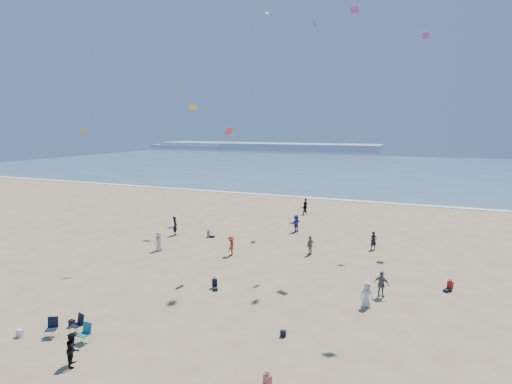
% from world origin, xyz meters
% --- Properties ---
extents(ground, '(220.00, 220.00, 0.00)m').
position_xyz_m(ground, '(0.00, 0.00, 0.00)').
color(ground, tan).
rests_on(ground, ground).
extents(ocean, '(220.00, 100.00, 0.06)m').
position_xyz_m(ocean, '(0.00, 95.00, 0.03)').
color(ocean, '#476B84').
rests_on(ocean, ground).
extents(surf_line, '(220.00, 1.20, 0.08)m').
position_xyz_m(surf_line, '(0.00, 45.00, 0.04)').
color(surf_line, white).
rests_on(surf_line, ground).
extents(headland_far, '(110.00, 20.00, 3.20)m').
position_xyz_m(headland_far, '(-60.00, 170.00, 1.60)').
color(headland_far, '#7A8EA8').
rests_on(headland_far, ground).
extents(headland_near, '(40.00, 14.00, 2.00)m').
position_xyz_m(headland_near, '(-100.00, 165.00, 1.00)').
color(headland_near, '#7A8EA8').
rests_on(headland_near, ground).
extents(standing_flyers, '(31.20, 37.74, 1.93)m').
position_xyz_m(standing_flyers, '(2.45, 15.77, 0.85)').
color(standing_flyers, '#354993').
rests_on(standing_flyers, ground).
extents(seated_group, '(22.34, 21.17, 0.84)m').
position_xyz_m(seated_group, '(3.62, 8.07, 0.42)').
color(seated_group, white).
rests_on(seated_group, ground).
extents(chair_cluster, '(2.71, 1.57, 1.00)m').
position_xyz_m(chair_cluster, '(-4.99, -0.31, 0.50)').
color(chair_cluster, black).
rests_on(chair_cluster, ground).
extents(white_tote, '(0.35, 0.20, 0.40)m').
position_xyz_m(white_tote, '(-7.54, -1.27, 0.20)').
color(white_tote, silver).
rests_on(white_tote, ground).
extents(black_backpack, '(0.30, 0.22, 0.38)m').
position_xyz_m(black_backpack, '(-5.88, 0.58, 0.19)').
color(black_backpack, black).
rests_on(black_backpack, ground).
extents(navy_bag, '(0.28, 0.18, 0.34)m').
position_xyz_m(navy_bag, '(5.19, 4.00, 0.17)').
color(navy_bag, black).
rests_on(navy_bag, ground).
extents(kites_aloft, '(48.59, 39.68, 28.23)m').
position_xyz_m(kites_aloft, '(9.50, 13.27, 14.68)').
color(kites_aloft, yellow).
rests_on(kites_aloft, ground).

